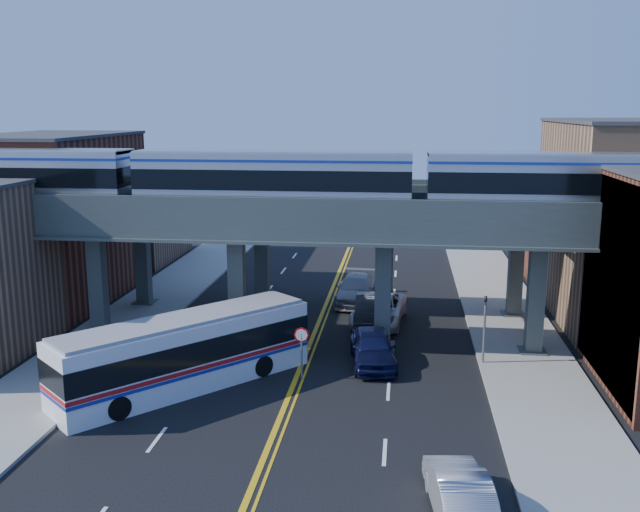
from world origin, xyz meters
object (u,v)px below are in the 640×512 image
at_px(car_lane_d, 356,289).
at_px(transit_train, 273,179).
at_px(stop_sign, 302,345).
at_px(transit_bus, 185,353).
at_px(car_lane_b, 372,312).
at_px(car_lane_c, 379,310).
at_px(car_lane_a, 373,347).
at_px(car_parked_curb, 460,492).
at_px(traffic_signal, 485,322).

bearing_deg(car_lane_d, transit_train, -110.74).
relative_size(stop_sign, transit_bus, 0.23).
height_order(car_lane_b, car_lane_d, car_lane_b).
bearing_deg(transit_train, transit_bus, -115.01).
bearing_deg(stop_sign, transit_bus, -163.46).
xyz_separation_m(transit_train, stop_sign, (2.20, -5.00, -7.43)).
height_order(transit_train, stop_sign, transit_train).
bearing_deg(car_lane_b, stop_sign, -108.87).
distance_m(car_lane_b, car_lane_d, 5.53).
height_order(stop_sign, transit_bus, transit_bus).
bearing_deg(car_lane_c, car_lane_a, -84.15).
bearing_deg(car_lane_d, car_parked_curb, -76.92).
relative_size(car_lane_a, car_lane_b, 0.95).
distance_m(car_lane_a, car_parked_curb, 13.90).
height_order(car_lane_b, car_parked_curb, car_lane_b).
bearing_deg(car_lane_c, car_parked_curb, -74.56).
height_order(car_lane_c, car_parked_curb, car_lane_c).
relative_size(transit_train, car_lane_a, 8.51).
relative_size(car_lane_c, car_parked_curb, 1.26).
bearing_deg(car_lane_d, stop_sign, -94.81).
xyz_separation_m(transit_train, traffic_signal, (11.10, -2.00, -6.89)).
distance_m(traffic_signal, transit_bus, 14.89).
bearing_deg(traffic_signal, car_parked_curb, -98.95).
distance_m(transit_bus, car_lane_b, 13.35).
bearing_deg(car_lane_a, car_lane_b, 85.38).
distance_m(stop_sign, car_parked_curb, 12.91).
relative_size(stop_sign, traffic_signal, 0.64).
bearing_deg(transit_bus, traffic_signal, -30.11).
relative_size(car_lane_a, car_parked_curb, 1.09).
relative_size(car_lane_b, car_parked_curb, 1.15).
relative_size(car_lane_a, car_lane_c, 0.86).
xyz_separation_m(transit_train, car_lane_b, (5.18, 3.92, -8.26)).
xyz_separation_m(car_lane_a, car_lane_c, (0.05, 7.10, -0.05)).
bearing_deg(car_lane_c, transit_train, -134.25).
height_order(transit_bus, car_parked_curb, transit_bus).
relative_size(transit_bus, car_lane_c, 1.81).
bearing_deg(transit_bus, car_lane_b, 3.85).
xyz_separation_m(car_lane_a, car_lane_b, (-0.33, 6.44, 0.02)).
xyz_separation_m(car_lane_d, car_parked_curb, (5.04, -25.28, -0.07)).
height_order(traffic_signal, car_parked_curb, traffic_signal).
xyz_separation_m(transit_train, car_lane_a, (5.51, -2.52, -8.28)).
bearing_deg(traffic_signal, car_lane_a, -174.68).
bearing_deg(car_parked_curb, car_lane_c, -87.98).
height_order(transit_train, traffic_signal, transit_train).
distance_m(stop_sign, car_lane_a, 4.22).
xyz_separation_m(stop_sign, car_lane_a, (3.31, 2.48, -0.85)).
height_order(car_lane_b, car_lane_c, car_lane_b).
distance_m(traffic_signal, car_lane_d, 13.48).
bearing_deg(transit_train, car_lane_a, -24.58).
distance_m(stop_sign, car_lane_d, 14.40).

